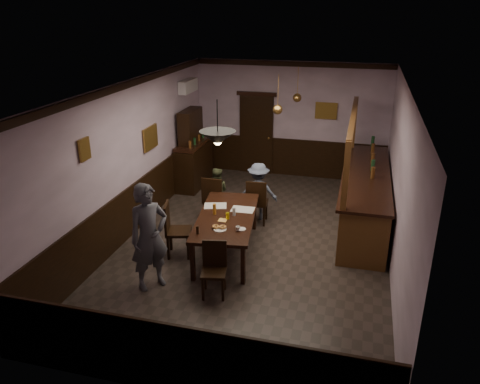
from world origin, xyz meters
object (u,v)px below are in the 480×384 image
(sideboard, at_px, (193,156))
(pendant_brass_far, at_px, (297,98))
(bar_counter, at_px, (364,196))
(chair_far_left, at_px, (214,197))
(coffee_cup, at_px, (238,228))
(pendant_brass_mid, at_px, (278,110))
(chair_near, at_px, (214,266))
(pendant_iron, at_px, (218,138))
(chair_side, at_px, (174,227))
(dining_table, at_px, (227,219))
(soda_can, at_px, (227,216))
(person_seated_left, at_px, (216,193))
(chair_far_right, at_px, (257,200))
(person_standing, at_px, (149,237))
(person_seated_right, at_px, (258,191))

(sideboard, relative_size, pendant_brass_far, 2.39)
(bar_counter, bearing_deg, chair_far_left, -165.21)
(coffee_cup, bearing_deg, pendant_brass_mid, 78.49)
(chair_near, bearing_deg, pendant_brass_far, 71.86)
(bar_counter, bearing_deg, pendant_iron, -129.55)
(chair_far_left, bearing_deg, pendant_iron, 110.84)
(chair_side, distance_m, pendant_brass_far, 4.42)
(dining_table, distance_m, soda_can, 0.20)
(chair_side, bearing_deg, person_seated_left, -22.64)
(chair_far_left, relative_size, bar_counter, 0.25)
(soda_can, bearing_deg, sideboard, 119.42)
(chair_far_right, height_order, chair_near, chair_far_right)
(soda_can, xyz_separation_m, pendant_brass_far, (0.66, 3.53, 1.49))
(dining_table, height_order, pendant_brass_far, pendant_brass_far)
(chair_side, height_order, bar_counter, bar_counter)
(soda_can, xyz_separation_m, sideboard, (-1.85, 3.28, -0.03))
(person_standing, distance_m, pendant_iron, 1.90)
(chair_side, bearing_deg, chair_far_right, -50.23)
(person_seated_right, bearing_deg, chair_far_right, 87.48)
(chair_far_left, xyz_separation_m, pendant_iron, (0.74, -1.98, 1.86))
(coffee_cup, distance_m, pendant_brass_mid, 2.97)
(person_seated_right, relative_size, pendant_iron, 1.79)
(chair_far_right, height_order, chair_side, chair_side)
(chair_far_right, relative_size, pendant_brass_far, 1.21)
(person_seated_left, relative_size, bar_counter, 0.27)
(chair_near, bearing_deg, soda_can, 84.25)
(pendant_iron, bearing_deg, pendant_brass_mid, 81.67)
(dining_table, xyz_separation_m, chair_side, (-0.90, -0.34, -0.13))
(dining_table, relative_size, person_seated_left, 2.10)
(coffee_cup, distance_m, pendant_iron, 1.65)
(coffee_cup, distance_m, pendant_brass_far, 4.24)
(person_seated_right, bearing_deg, chair_far_left, 15.85)
(chair_near, distance_m, bar_counter, 3.99)
(person_seated_left, bearing_deg, dining_table, 100.37)
(soda_can, relative_size, bar_counter, 0.03)
(chair_far_left, distance_m, chair_far_right, 0.91)
(chair_far_right, height_order, pendant_brass_far, pendant_brass_far)
(coffee_cup, relative_size, pendant_brass_mid, 0.10)
(sideboard, bearing_deg, dining_table, -60.31)
(pendant_iron, distance_m, pendant_brass_far, 4.23)
(chair_near, relative_size, pendant_brass_mid, 1.09)
(person_seated_left, distance_m, pendant_brass_mid, 2.17)
(chair_far_left, distance_m, person_seated_left, 0.28)
(chair_far_left, bearing_deg, person_seated_right, -154.55)
(coffee_cup, xyz_separation_m, bar_counter, (2.05, 2.55, -0.22))
(soda_can, bearing_deg, bar_counter, 42.21)
(pendant_brass_mid, bearing_deg, chair_far_left, -144.73)
(soda_can, distance_m, bar_counter, 3.19)
(person_seated_left, xyz_separation_m, pendant_brass_mid, (1.18, 0.53, 1.75))
(chair_far_left, xyz_separation_m, bar_counter, (3.04, 0.80, 0.03))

